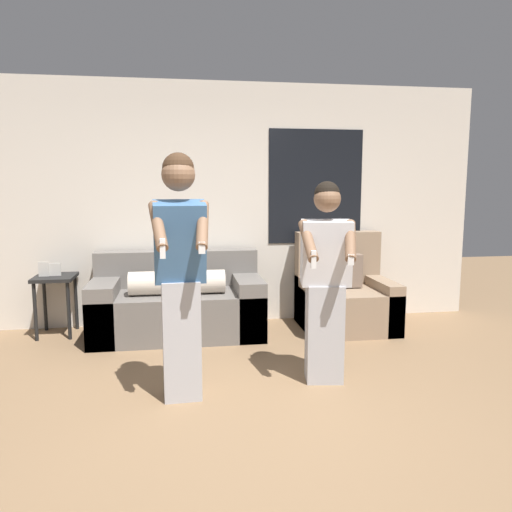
# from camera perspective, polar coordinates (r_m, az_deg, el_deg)

# --- Properties ---
(ground_plane) EXTENTS (14.00, 14.00, 0.00)m
(ground_plane) POSITION_cam_1_polar(r_m,az_deg,el_deg) (3.40, -0.37, -19.44)
(ground_plane) COLOR #846647
(wall_back) EXTENTS (6.04, 0.07, 2.70)m
(wall_back) POSITION_cam_1_polar(r_m,az_deg,el_deg) (5.69, -4.22, 5.91)
(wall_back) COLOR silver
(wall_back) RESTS_ON ground_plane
(couch) EXTENTS (1.75, 0.87, 0.86)m
(couch) POSITION_cam_1_polar(r_m,az_deg,el_deg) (5.33, -8.92, -5.53)
(couch) COLOR slate
(couch) RESTS_ON ground_plane
(armchair) EXTENTS (0.96, 0.88, 1.04)m
(armchair) POSITION_cam_1_polar(r_m,az_deg,el_deg) (5.62, 10.09, -4.72)
(armchair) COLOR #937A60
(armchair) RESTS_ON ground_plane
(side_table) EXTENTS (0.40, 0.46, 0.79)m
(side_table) POSITION_cam_1_polar(r_m,az_deg,el_deg) (5.63, -21.99, -3.20)
(side_table) COLOR black
(side_table) RESTS_ON ground_plane
(person_left) EXTENTS (0.43, 0.51, 1.80)m
(person_left) POSITION_cam_1_polar(r_m,az_deg,el_deg) (3.62, -8.65, -1.89)
(person_left) COLOR #B2B2B7
(person_left) RESTS_ON ground_plane
(person_right) EXTENTS (0.45, 0.51, 1.60)m
(person_right) POSITION_cam_1_polar(r_m,az_deg,el_deg) (3.98, 7.96, -2.92)
(person_right) COLOR #B2B2B7
(person_right) RESTS_ON ground_plane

